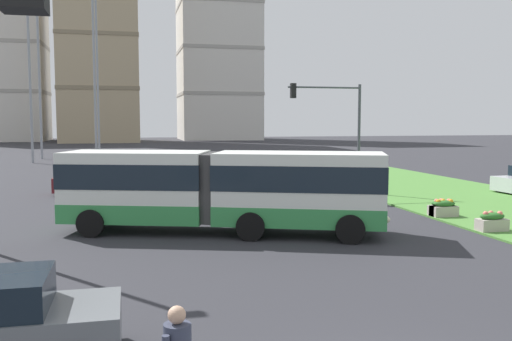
{
  "coord_description": "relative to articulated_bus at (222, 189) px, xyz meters",
  "views": [
    {
      "loc": [
        -4.13,
        -6.77,
        4.15
      ],
      "look_at": [
        0.76,
        14.07,
        2.2
      ],
      "focal_mm": 38.58,
      "sensor_mm": 36.0,
      "label": 1
    }
  ],
  "objects": [
    {
      "name": "articulated_bus",
      "position": [
        0.0,
        0.0,
        0.0
      ],
      "size": [
        11.9,
        6.39,
        3.0
      ],
      "color": "silver",
      "rests_on": "ground"
    },
    {
      "name": "car_maroon_sedan",
      "position": [
        -5.28,
        12.53,
        -0.9
      ],
      "size": [
        4.42,
        2.06,
        1.58
      ],
      "color": "maroon",
      "rests_on": "ground"
    },
    {
      "name": "flower_planter_3",
      "position": [
        9.73,
        -2.26,
        -1.23
      ],
      "size": [
        1.1,
        0.56,
        0.74
      ],
      "color": "#B7AD9E",
      "rests_on": "grass_median"
    },
    {
      "name": "flower_planter_4",
      "position": [
        9.73,
        0.91,
        -1.23
      ],
      "size": [
        1.1,
        0.56,
        0.74
      ],
      "color": "#B7AD9E",
      "rests_on": "grass_median"
    },
    {
      "name": "flower_planter_5",
      "position": [
        9.73,
        1.06,
        -1.23
      ],
      "size": [
        1.1,
        0.56,
        0.74
      ],
      "color": "#B7AD9E",
      "rests_on": "grass_median"
    },
    {
      "name": "traffic_light_far_right",
      "position": [
        7.96,
        8.96,
        2.6
      ],
      "size": [
        4.26,
        0.28,
        6.16
      ],
      "color": "#474C51",
      "rests_on": "ground"
    },
    {
      "name": "apartment_tower_westcentre",
      "position": [
        -8.27,
        92.56,
        22.73
      ],
      "size": [
        14.82,
        17.08,
        48.73
      ],
      "color": "tan",
      "rests_on": "ground"
    },
    {
      "name": "apartment_tower_centre",
      "position": [
        16.36,
        100.33,
        21.89
      ],
      "size": [
        16.94,
        16.24,
        47.05
      ],
      "color": "silver",
      "rests_on": "ground"
    }
  ]
}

